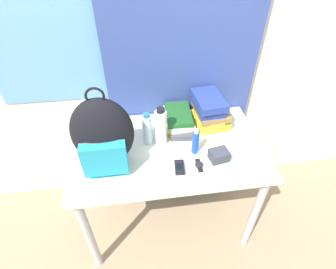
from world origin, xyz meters
TOP-DOWN VIEW (x-y plane):
  - ground_plane at (0.00, 0.00)m, footprint 12.00×12.00m
  - wall_back at (-0.00, 0.79)m, footprint 6.00×0.06m
  - curtain_blue at (0.14, 0.73)m, footprint 0.98×0.04m
  - desk at (0.00, 0.35)m, footprint 1.16×0.70m
  - backpack at (-0.35, 0.27)m, footprint 0.33×0.22m
  - book_stack_left at (0.09, 0.55)m, footprint 0.23×0.28m
  - book_stack_center at (0.30, 0.55)m, footprint 0.23×0.27m
  - water_bottle at (-0.12, 0.41)m, footprint 0.06×0.06m
  - sports_bottle at (-0.04, 0.39)m, footprint 0.07×0.07m
  - sunscreen_bottle at (0.15, 0.29)m, footprint 0.04×0.04m
  - cell_phone at (0.04, 0.17)m, footprint 0.06×0.11m
  - sunglasses_case at (0.10, 0.42)m, footprint 0.15×0.07m
  - camera_pouch at (0.28, 0.21)m, footprint 0.12×0.10m
  - wristwatch at (0.15, 0.17)m, footprint 0.05×0.10m

SIDE VIEW (x-z plane):
  - ground_plane at x=0.00m, z-range 0.00..0.00m
  - desk at x=0.00m, z-range 0.28..1.04m
  - wristwatch at x=0.15m, z-range 0.76..0.78m
  - cell_phone at x=0.04m, z-range 0.76..0.78m
  - sunglasses_case at x=0.10m, z-range 0.76..0.80m
  - camera_pouch at x=0.28m, z-range 0.76..0.83m
  - book_stack_left at x=0.09m, z-range 0.76..0.87m
  - sunscreen_bottle at x=0.15m, z-range 0.76..0.93m
  - book_stack_center at x=0.30m, z-range 0.76..0.97m
  - water_bottle at x=-0.12m, z-range 0.76..0.98m
  - sports_bottle at x=-0.04m, z-range 0.76..1.02m
  - backpack at x=-0.35m, z-range 0.73..1.22m
  - curtain_blue at x=0.14m, z-range 0.00..2.50m
  - wall_back at x=0.00m, z-range 0.00..2.50m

